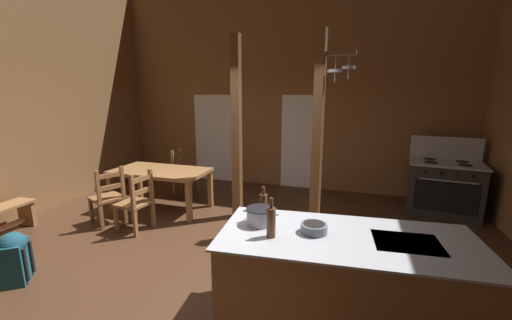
{
  "coord_description": "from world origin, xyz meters",
  "views": [
    {
      "loc": [
        1.55,
        -3.28,
        2.09
      ],
      "look_at": [
        0.22,
        0.83,
        1.16
      ],
      "focal_mm": 21.86,
      "sensor_mm": 36.0,
      "label": 1
    }
  ],
  "objects_px": {
    "stockpot_on_counter": "(261,216)",
    "mixing_bowl_on_counter": "(314,228)",
    "ladderback_chair_by_post": "(136,203)",
    "ladderback_chair_at_table_end": "(108,197)",
    "dining_table": "(160,174)",
    "bottle_short_on_counter": "(264,205)",
    "ladderback_chair_near_window": "(184,173)",
    "kitchen_island": "(344,284)",
    "backpack": "(14,256)",
    "bottle_tall_on_counter": "(271,222)",
    "stove_range": "(443,187)"
  },
  "relations": [
    {
      "from": "stove_range",
      "to": "stockpot_on_counter",
      "type": "bearing_deg",
      "value": -124.15
    },
    {
      "from": "kitchen_island",
      "to": "ladderback_chair_by_post",
      "type": "height_order",
      "value": "ladderback_chair_by_post"
    },
    {
      "from": "kitchen_island",
      "to": "bottle_short_on_counter",
      "type": "distance_m",
      "value": 1.0
    },
    {
      "from": "ladderback_chair_by_post",
      "to": "backpack",
      "type": "distance_m",
      "value": 1.61
    },
    {
      "from": "ladderback_chair_near_window",
      "to": "mixing_bowl_on_counter",
      "type": "height_order",
      "value": "mixing_bowl_on_counter"
    },
    {
      "from": "dining_table",
      "to": "ladderback_chair_near_window",
      "type": "height_order",
      "value": "ladderback_chair_near_window"
    },
    {
      "from": "dining_table",
      "to": "backpack",
      "type": "bearing_deg",
      "value": -94.9
    },
    {
      "from": "bottle_short_on_counter",
      "to": "ladderback_chair_near_window",
      "type": "bearing_deg",
      "value": 132.8
    },
    {
      "from": "dining_table",
      "to": "stockpot_on_counter",
      "type": "bearing_deg",
      "value": -39.18
    },
    {
      "from": "kitchen_island",
      "to": "bottle_tall_on_counter",
      "type": "xyz_separation_m",
      "value": [
        -0.61,
        -0.21,
        0.59
      ]
    },
    {
      "from": "backpack",
      "to": "bottle_tall_on_counter",
      "type": "xyz_separation_m",
      "value": [
        2.9,
        0.18,
        0.73
      ]
    },
    {
      "from": "stockpot_on_counter",
      "to": "mixing_bowl_on_counter",
      "type": "relative_size",
      "value": 1.47
    },
    {
      "from": "kitchen_island",
      "to": "ladderback_chair_near_window",
      "type": "distance_m",
      "value": 4.53
    },
    {
      "from": "stockpot_on_counter",
      "to": "bottle_short_on_counter",
      "type": "relative_size",
      "value": 1.13
    },
    {
      "from": "ladderback_chair_near_window",
      "to": "bottle_short_on_counter",
      "type": "xyz_separation_m",
      "value": [
        2.59,
        -2.79,
        0.57
      ]
    },
    {
      "from": "backpack",
      "to": "stove_range",
      "type": "bearing_deg",
      "value": 37.01
    },
    {
      "from": "ladderback_chair_near_window",
      "to": "backpack",
      "type": "relative_size",
      "value": 1.59
    },
    {
      "from": "dining_table",
      "to": "bottle_tall_on_counter",
      "type": "relative_size",
      "value": 4.94
    },
    {
      "from": "dining_table",
      "to": "ladderback_chair_by_post",
      "type": "distance_m",
      "value": 0.95
    },
    {
      "from": "mixing_bowl_on_counter",
      "to": "backpack",
      "type": "bearing_deg",
      "value": -173.35
    },
    {
      "from": "ladderback_chair_by_post",
      "to": "bottle_tall_on_counter",
      "type": "height_order",
      "value": "bottle_tall_on_counter"
    },
    {
      "from": "mixing_bowl_on_counter",
      "to": "bottle_short_on_counter",
      "type": "height_order",
      "value": "bottle_short_on_counter"
    },
    {
      "from": "ladderback_chair_by_post",
      "to": "stove_range",
      "type": "bearing_deg",
      "value": 25.74
    },
    {
      "from": "stove_range",
      "to": "bottle_tall_on_counter",
      "type": "xyz_separation_m",
      "value": [
        -2.14,
        -3.62,
        0.56
      ]
    },
    {
      "from": "dining_table",
      "to": "bottle_short_on_counter",
      "type": "xyz_separation_m",
      "value": [
        2.5,
        -1.87,
        0.37
      ]
    },
    {
      "from": "ladderback_chair_near_window",
      "to": "dining_table",
      "type": "bearing_deg",
      "value": -84.56
    },
    {
      "from": "bottle_tall_on_counter",
      "to": "backpack",
      "type": "bearing_deg",
      "value": -176.43
    },
    {
      "from": "dining_table",
      "to": "ladderback_chair_at_table_end",
      "type": "distance_m",
      "value": 0.96
    },
    {
      "from": "kitchen_island",
      "to": "bottle_tall_on_counter",
      "type": "distance_m",
      "value": 0.87
    },
    {
      "from": "kitchen_island",
      "to": "ladderback_chair_at_table_end",
      "type": "distance_m",
      "value": 3.91
    },
    {
      "from": "ladderback_chair_near_window",
      "to": "bottle_short_on_counter",
      "type": "height_order",
      "value": "bottle_short_on_counter"
    },
    {
      "from": "ladderback_chair_at_table_end",
      "to": "backpack",
      "type": "relative_size",
      "value": 1.59
    },
    {
      "from": "stove_range",
      "to": "bottle_short_on_counter",
      "type": "distance_m",
      "value": 3.99
    },
    {
      "from": "kitchen_island",
      "to": "dining_table",
      "type": "xyz_separation_m",
      "value": [
        -3.3,
        2.08,
        0.2
      ]
    },
    {
      "from": "ladderback_chair_at_table_end",
      "to": "bottle_tall_on_counter",
      "type": "distance_m",
      "value": 3.47
    },
    {
      "from": "kitchen_island",
      "to": "backpack",
      "type": "xyz_separation_m",
      "value": [
        -3.51,
        -0.39,
        -0.14
      ]
    },
    {
      "from": "ladderback_chair_by_post",
      "to": "bottle_short_on_counter",
      "type": "relative_size",
      "value": 3.17
    },
    {
      "from": "bottle_short_on_counter",
      "to": "kitchen_island",
      "type": "bearing_deg",
      "value": -14.74
    },
    {
      "from": "kitchen_island",
      "to": "stockpot_on_counter",
      "type": "distance_m",
      "value": 0.94
    },
    {
      "from": "kitchen_island",
      "to": "bottle_short_on_counter",
      "type": "xyz_separation_m",
      "value": [
        -0.8,
        0.21,
        0.57
      ]
    },
    {
      "from": "ladderback_chair_by_post",
      "to": "ladderback_chair_near_window",
      "type": "bearing_deg",
      "value": 98.43
    },
    {
      "from": "stockpot_on_counter",
      "to": "mixing_bowl_on_counter",
      "type": "height_order",
      "value": "stockpot_on_counter"
    },
    {
      "from": "ladderback_chair_near_window",
      "to": "ladderback_chair_by_post",
      "type": "bearing_deg",
      "value": -81.57
    },
    {
      "from": "dining_table",
      "to": "mixing_bowl_on_counter",
      "type": "relative_size",
      "value": 7.38
    },
    {
      "from": "ladderback_chair_by_post",
      "to": "ladderback_chair_at_table_end",
      "type": "distance_m",
      "value": 0.6
    },
    {
      "from": "bottle_tall_on_counter",
      "to": "bottle_short_on_counter",
      "type": "distance_m",
      "value": 0.46
    },
    {
      "from": "kitchen_island",
      "to": "stove_range",
      "type": "bearing_deg",
      "value": 65.89
    },
    {
      "from": "ladderback_chair_by_post",
      "to": "backpack",
      "type": "height_order",
      "value": "ladderback_chair_by_post"
    },
    {
      "from": "stove_range",
      "to": "stockpot_on_counter",
      "type": "distance_m",
      "value": 4.12
    },
    {
      "from": "stockpot_on_counter",
      "to": "mixing_bowl_on_counter",
      "type": "bearing_deg",
      "value": -3.8
    }
  ]
}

